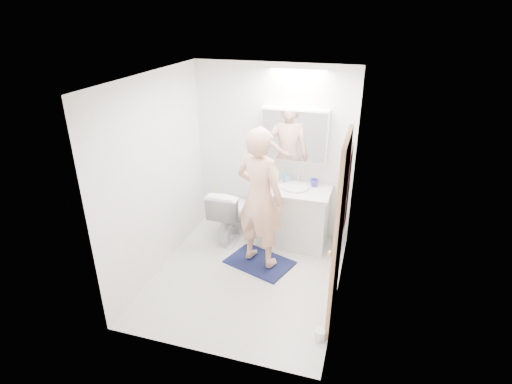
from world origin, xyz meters
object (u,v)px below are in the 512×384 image
at_px(toothbrush_cup, 314,183).
at_px(medicine_cabinet, 295,135).
at_px(soap_bottle_b, 286,177).
at_px(toilet_paper_roll, 320,334).
at_px(vanity_cabinet, 293,218).
at_px(toilet, 231,213).
at_px(soap_bottle_a, 276,175).
at_px(person, 260,198).

bearing_deg(toothbrush_cup, medicine_cabinet, 170.69).
relative_size(soap_bottle_b, toothbrush_cup, 1.62).
bearing_deg(toilet_paper_roll, toothbrush_cup, 102.37).
bearing_deg(toilet_paper_roll, vanity_cabinet, 110.55).
distance_m(medicine_cabinet, toilet, 1.40).
xyz_separation_m(soap_bottle_b, toilet_paper_roll, (0.80, -1.89, -0.86)).
xyz_separation_m(medicine_cabinet, toilet, (-0.80, -0.33, -1.11)).
distance_m(medicine_cabinet, toilet_paper_roll, 2.51).
bearing_deg(medicine_cabinet, toothbrush_cup, -9.31).
xyz_separation_m(toilet, toilet_paper_roll, (1.52, -1.60, -0.34)).
xyz_separation_m(soap_bottle_a, toothbrush_cup, (0.53, 0.01, -0.06)).
bearing_deg(person, vanity_cabinet, -96.57).
distance_m(person, toothbrush_cup, 0.95).
height_order(medicine_cabinet, toothbrush_cup, medicine_cabinet).
height_order(soap_bottle_a, toilet_paper_roll, soap_bottle_a).
relative_size(vanity_cabinet, toilet, 1.15).
bearing_deg(toilet, soap_bottle_a, -153.23).
bearing_deg(vanity_cabinet, person, -115.57).
relative_size(toothbrush_cup, toilet_paper_roll, 1.00).
relative_size(medicine_cabinet, toothbrush_cup, 7.97).
relative_size(vanity_cabinet, soap_bottle_a, 4.00).
bearing_deg(soap_bottle_b, vanity_cabinet, -49.13).
bearing_deg(vanity_cabinet, medicine_cabinet, 109.33).
height_order(person, toilet_paper_roll, person).
xyz_separation_m(person, soap_bottle_b, (0.15, 0.81, -0.02)).
xyz_separation_m(medicine_cabinet, toothbrush_cup, (0.31, -0.05, -0.63)).
distance_m(medicine_cabinet, soap_bottle_b, 0.60).
height_order(medicine_cabinet, toilet_paper_roll, medicine_cabinet).
height_order(vanity_cabinet, toilet_paper_roll, vanity_cabinet).
height_order(vanity_cabinet, soap_bottle_b, soap_bottle_b).
bearing_deg(vanity_cabinet, toothbrush_cup, 34.65).
xyz_separation_m(medicine_cabinet, toilet_paper_roll, (0.72, -1.92, -1.45)).
bearing_deg(toilet, person, 140.23).
relative_size(person, toothbrush_cup, 16.04).
relative_size(toilet, person, 0.44).
bearing_deg(soap_bottle_b, toilet, -157.67).
bearing_deg(soap_bottle_a, medicine_cabinet, 15.12).
distance_m(vanity_cabinet, soap_bottle_a, 0.64).
relative_size(medicine_cabinet, soap_bottle_b, 4.93).
xyz_separation_m(medicine_cabinet, soap_bottle_b, (-0.08, -0.03, -0.59)).
xyz_separation_m(toilet, soap_bottle_b, (0.72, 0.30, 0.52)).
height_order(soap_bottle_b, toilet_paper_roll, soap_bottle_b).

